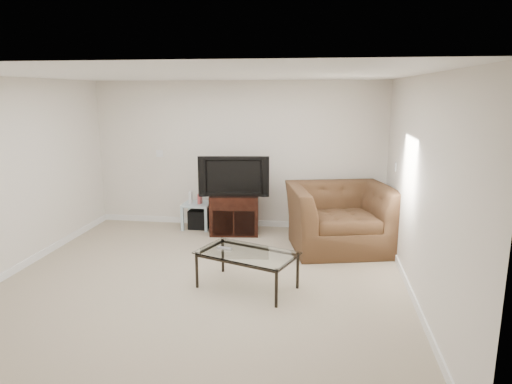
# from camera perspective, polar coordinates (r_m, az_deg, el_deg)

# --- Properties ---
(floor) EXTENTS (5.00, 5.00, 0.00)m
(floor) POSITION_cam_1_polar(r_m,az_deg,el_deg) (5.82, -6.70, -11.09)
(floor) COLOR tan
(floor) RESTS_ON ground
(ceiling) EXTENTS (5.00, 5.00, 0.00)m
(ceiling) POSITION_cam_1_polar(r_m,az_deg,el_deg) (5.34, -7.39, 14.31)
(ceiling) COLOR white
(ceiling) RESTS_ON ground
(wall_back) EXTENTS (5.00, 0.02, 2.50)m
(wall_back) POSITION_cam_1_polar(r_m,az_deg,el_deg) (7.85, -2.26, 4.64)
(wall_back) COLOR silver
(wall_back) RESTS_ON ground
(wall_left) EXTENTS (0.02, 5.00, 2.50)m
(wall_left) POSITION_cam_1_polar(r_m,az_deg,el_deg) (6.56, -28.63, 1.55)
(wall_left) COLOR silver
(wall_left) RESTS_ON ground
(wall_right) EXTENTS (0.02, 5.00, 2.50)m
(wall_right) POSITION_cam_1_polar(r_m,az_deg,el_deg) (5.37, 19.68, 0.25)
(wall_right) COLOR silver
(wall_right) RESTS_ON ground
(plate_back) EXTENTS (0.12, 0.02, 0.12)m
(plate_back) POSITION_cam_1_polar(r_m,az_deg,el_deg) (8.21, -11.97, 4.72)
(plate_back) COLOR white
(plate_back) RESTS_ON wall_back
(plate_right_switch) EXTENTS (0.02, 0.09, 0.13)m
(plate_right_switch) POSITION_cam_1_polar(r_m,az_deg,el_deg) (6.92, 17.05, 3.03)
(plate_right_switch) COLOR white
(plate_right_switch) RESTS_ON wall_right
(plate_right_outlet) EXTENTS (0.02, 0.08, 0.12)m
(plate_right_outlet) POSITION_cam_1_polar(r_m,az_deg,el_deg) (6.84, 16.91, -5.25)
(plate_right_outlet) COLOR white
(plate_right_outlet) RESTS_ON wall_right
(tv_stand) EXTENTS (0.85, 0.64, 0.66)m
(tv_stand) POSITION_cam_1_polar(r_m,az_deg,el_deg) (7.60, -2.69, -2.72)
(tv_stand) COLOR black
(tv_stand) RESTS_ON floor
(dvd_player) EXTENTS (0.45, 0.34, 0.06)m
(dvd_player) POSITION_cam_1_polar(r_m,az_deg,el_deg) (7.50, -2.73, -1.20)
(dvd_player) COLOR black
(dvd_player) RESTS_ON tv_stand
(television) EXTENTS (1.08, 0.35, 0.66)m
(television) POSITION_cam_1_polar(r_m,az_deg,el_deg) (7.42, -2.76, 2.11)
(television) COLOR black
(television) RESTS_ON tv_stand
(side_table) EXTENTS (0.47, 0.47, 0.44)m
(side_table) POSITION_cam_1_polar(r_m,az_deg,el_deg) (7.95, -7.30, -2.93)
(side_table) COLOR silver
(side_table) RESTS_ON floor
(subwoofer) EXTENTS (0.34, 0.34, 0.33)m
(subwoofer) POSITION_cam_1_polar(r_m,az_deg,el_deg) (7.97, -7.06, -3.36)
(subwoofer) COLOR black
(subwoofer) RESTS_ON floor
(game_console) EXTENTS (0.06, 0.15, 0.20)m
(game_console) POSITION_cam_1_polar(r_m,az_deg,el_deg) (7.88, -8.18, -0.66)
(game_console) COLOR white
(game_console) RESTS_ON side_table
(game_case) EXTENTS (0.05, 0.13, 0.18)m
(game_case) POSITION_cam_1_polar(r_m,az_deg,el_deg) (7.84, -7.02, -0.81)
(game_case) COLOR #CC4C4C
(game_case) RESTS_ON side_table
(recliner) EXTENTS (1.65, 1.27, 1.28)m
(recliner) POSITION_cam_1_polar(r_m,az_deg,el_deg) (6.89, 10.45, -1.81)
(recliner) COLOR #48331A
(recliner) RESTS_ON floor
(coffee_table) EXTENTS (1.30, 1.02, 0.45)m
(coffee_table) POSITION_cam_1_polar(r_m,az_deg,el_deg) (5.54, -1.12, -9.75)
(coffee_table) COLOR black
(coffee_table) RESTS_ON floor
(remote) EXTENTS (0.19, 0.09, 0.02)m
(remote) POSITION_cam_1_polar(r_m,az_deg,el_deg) (5.57, -3.97, -7.03)
(remote) COLOR #B2B2B7
(remote) RESTS_ON coffee_table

